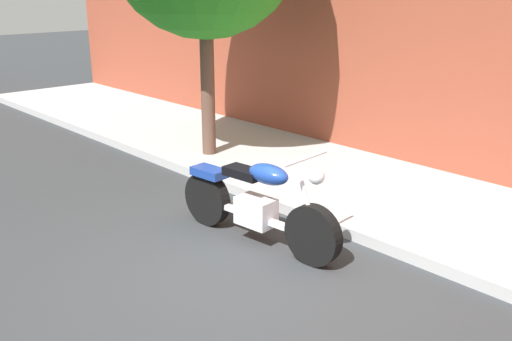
{
  "coord_description": "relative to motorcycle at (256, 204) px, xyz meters",
  "views": [
    {
      "loc": [
        3.98,
        -3.65,
        2.84
      ],
      "look_at": [
        -0.47,
        0.47,
        0.86
      ],
      "focal_mm": 40.69,
      "sensor_mm": 36.0,
      "label": 1
    }
  ],
  "objects": [
    {
      "name": "motorcycle",
      "position": [
        0.0,
        0.0,
        0.0
      ],
      "size": [
        2.26,
        0.7,
        1.16
      ],
      "color": "black",
      "rests_on": "ground"
    },
    {
      "name": "ground_plane",
      "position": [
        0.47,
        -0.47,
        -0.46
      ],
      "size": [
        60.0,
        60.0,
        0.0
      ],
      "primitive_type": "plane",
      "color": "#303335"
    },
    {
      "name": "sidewalk",
      "position": [
        0.47,
        2.19,
        -0.39
      ],
      "size": [
        22.17,
        2.73,
        0.14
      ],
      "primitive_type": "cube",
      "color": "#ABABAB",
      "rests_on": "ground"
    }
  ]
}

